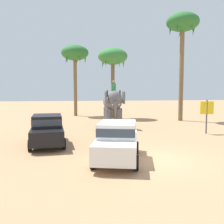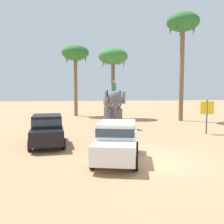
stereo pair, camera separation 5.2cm
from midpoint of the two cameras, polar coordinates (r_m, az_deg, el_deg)
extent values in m
plane|color=tan|center=(11.39, 9.85, -10.84)|extent=(120.00, 120.00, 0.00)
cube|color=white|center=(11.02, 1.24, -7.65)|extent=(2.63, 4.39, 0.76)
cube|color=white|center=(10.99, 1.29, -3.97)|extent=(2.02, 2.41, 0.64)
cube|color=#2D3842|center=(10.99, 1.29, -3.97)|extent=(2.04, 2.44, 0.35)
cylinder|color=black|center=(9.85, 5.62, -11.51)|extent=(0.32, 0.63, 0.60)
cylinder|color=black|center=(10.01, -4.36, -11.23)|extent=(0.32, 0.63, 0.60)
cylinder|color=black|center=(12.31, 5.74, -8.14)|extent=(0.32, 0.63, 0.60)
cylinder|color=black|center=(12.44, -2.20, -7.98)|extent=(0.32, 0.63, 0.60)
cube|color=black|center=(14.53, -14.51, -4.71)|extent=(2.11, 4.25, 0.76)
cube|color=black|center=(14.53, -14.56, -1.92)|extent=(1.76, 2.25, 0.64)
cube|color=#2D3842|center=(14.53, -14.56, -1.92)|extent=(1.79, 2.27, 0.35)
cylinder|color=black|center=(13.36, -10.89, -7.15)|extent=(0.24, 0.62, 0.60)
cylinder|color=black|center=(13.40, -18.23, -7.28)|extent=(0.24, 0.62, 0.60)
cylinder|color=black|center=(15.85, -11.31, -5.22)|extent=(0.24, 0.62, 0.60)
cylinder|color=black|center=(15.88, -17.48, -5.34)|extent=(0.24, 0.62, 0.60)
ellipsoid|color=slate|center=(21.20, 0.22, 2.50)|extent=(1.69, 3.14, 1.70)
cylinder|color=slate|center=(20.44, 1.73, -1.40)|extent=(0.52, 0.52, 1.60)
cylinder|color=slate|center=(20.34, -0.72, -1.43)|extent=(0.52, 0.52, 1.60)
cylinder|color=slate|center=(22.27, 1.09, -0.86)|extent=(0.52, 0.52, 1.60)
cylinder|color=slate|center=(22.18, -1.17, -0.89)|extent=(0.52, 0.52, 1.60)
ellipsoid|color=slate|center=(19.57, 0.75, 3.16)|extent=(1.13, 1.03, 1.20)
cube|color=slate|center=(19.77, 2.79, 3.32)|extent=(0.14, 0.80, 0.96)
cube|color=slate|center=(19.60, -1.38, 3.30)|extent=(0.14, 0.80, 0.96)
cone|color=slate|center=(19.19, 0.90, 0.13)|extent=(0.37, 0.37, 1.60)
cone|color=beige|center=(19.23, 1.65, 1.63)|extent=(0.14, 0.57, 0.21)
cone|color=beige|center=(19.17, 0.11, 1.62)|extent=(0.14, 0.57, 0.21)
cube|color=#338C4C|center=(20.33, 0.49, 5.77)|extent=(0.35, 0.25, 0.60)
sphere|color=#A87A56|center=(20.34, 0.49, 6.96)|extent=(0.22, 0.22, 0.22)
cylinder|color=#333338|center=(20.40, 1.94, 4.22)|extent=(0.12, 0.12, 0.55)
cylinder|color=#333338|center=(20.28, -0.98, 4.22)|extent=(0.12, 0.12, 0.55)
cylinder|color=brown|center=(30.16, -8.28, 6.05)|extent=(0.41, 0.41, 7.28)
ellipsoid|color=#286B2D|center=(30.48, -8.37, 13.29)|extent=(3.20, 3.20, 1.80)
cone|color=#286B2D|center=(30.42, -6.04, 12.38)|extent=(0.40, 0.92, 1.64)
cone|color=#286B2D|center=(31.54, -7.64, 12.10)|extent=(0.91, 0.57, 1.67)
cone|color=#286B2D|center=(31.13, -10.17, 12.16)|extent=(0.73, 0.83, 1.69)
cone|color=#286B2D|center=(29.73, -10.29, 12.50)|extent=(0.73, 0.83, 1.69)
cone|color=#286B2D|center=(29.27, -7.64, 12.65)|extent=(0.91, 0.57, 1.67)
cylinder|color=brown|center=(26.06, 15.74, 8.57)|extent=(0.43, 0.43, 9.55)
ellipsoid|color=#286B2D|center=(26.84, 16.01, 19.22)|extent=(3.20, 3.20, 1.80)
cone|color=#286B2D|center=(27.21, 18.41, 17.88)|extent=(0.40, 0.92, 1.64)
cone|color=#286B2D|center=(27.89, 15.73, 17.63)|extent=(0.91, 0.57, 1.67)
cone|color=#286B2D|center=(27.01, 13.36, 18.10)|extent=(0.73, 0.83, 1.69)
cone|color=#286B2D|center=(25.73, 14.55, 18.74)|extent=(0.73, 0.83, 1.69)
cone|color=#286B2D|center=(25.86, 17.84, 18.59)|extent=(0.91, 0.57, 1.67)
cylinder|color=brown|center=(27.47, 0.30, 5.44)|extent=(0.40, 0.40, 6.55)
ellipsoid|color=#337A38|center=(27.71, 0.30, 12.64)|extent=(3.20, 3.20, 1.80)
cone|color=#337A38|center=(27.84, 2.80, 11.56)|extent=(0.40, 0.92, 1.64)
cone|color=#337A38|center=(28.83, 0.73, 11.35)|extent=(0.91, 0.57, 1.67)
cone|color=#337A38|center=(28.23, -1.89, 11.48)|extent=(0.73, 0.83, 1.69)
cone|color=#337A38|center=(26.84, -1.58, 11.81)|extent=(0.73, 0.83, 1.69)
cone|color=#337A38|center=(26.58, 1.46, 11.88)|extent=(0.91, 0.57, 1.67)
cylinder|color=#4C4C51|center=(18.81, 20.95, -1.08)|extent=(0.10, 0.10, 2.40)
cube|color=yellow|center=(18.76, 21.01, 0.90)|extent=(1.00, 0.08, 0.90)
camera|label=1|loc=(0.03, -89.91, 0.01)|focal=39.90mm
camera|label=2|loc=(0.03, 90.09, -0.01)|focal=39.90mm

